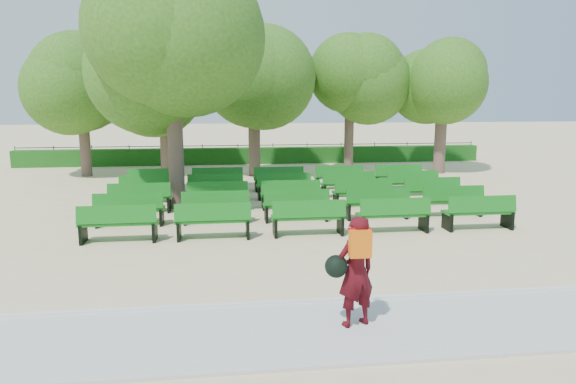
# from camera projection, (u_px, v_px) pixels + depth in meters

# --- Properties ---
(ground) EXTENTS (120.00, 120.00, 0.00)m
(ground) POSITION_uv_depth(u_px,v_px,m) (286.00, 222.00, 15.38)
(ground) COLOR beige
(paving) EXTENTS (30.00, 2.20, 0.06)m
(paving) POSITION_uv_depth(u_px,v_px,m) (343.00, 330.00, 8.15)
(paving) COLOR beige
(paving) RESTS_ON ground
(curb) EXTENTS (30.00, 0.12, 0.10)m
(curb) POSITION_uv_depth(u_px,v_px,m) (328.00, 301.00, 9.27)
(curb) COLOR silver
(curb) RESTS_ON ground
(hedge) EXTENTS (26.00, 0.70, 0.90)m
(hedge) POSITION_uv_depth(u_px,v_px,m) (256.00, 156.00, 28.96)
(hedge) COLOR #195616
(hedge) RESTS_ON ground
(fence) EXTENTS (26.00, 0.10, 1.02)m
(fence) POSITION_uv_depth(u_px,v_px,m) (256.00, 163.00, 29.43)
(fence) COLOR black
(fence) RESTS_ON ground
(tree_line) EXTENTS (21.80, 6.80, 7.04)m
(tree_line) POSITION_uv_depth(u_px,v_px,m) (261.00, 174.00, 25.13)
(tree_line) COLOR #37681C
(tree_line) RESTS_ON ground
(bench_array) EXTENTS (2.01, 0.73, 1.24)m
(bench_array) POSITION_uv_depth(u_px,v_px,m) (290.00, 205.00, 17.25)
(bench_array) COLOR #126916
(bench_array) RESTS_ON ground
(tree_among) EXTENTS (5.10, 5.10, 7.12)m
(tree_among) POSITION_uv_depth(u_px,v_px,m) (172.00, 62.00, 16.50)
(tree_among) COLOR brown
(tree_among) RESTS_ON ground
(person) EXTENTS (0.90, 0.62, 1.80)m
(person) POSITION_uv_depth(u_px,v_px,m) (355.00, 270.00, 8.10)
(person) COLOR #40090F
(person) RESTS_ON ground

